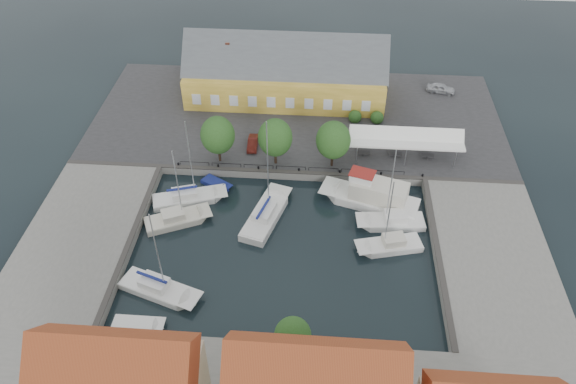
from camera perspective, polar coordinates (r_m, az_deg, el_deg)
The scene contains 19 objects.
ground at distance 61.75m, azimuth -0.41°, elevation -4.68°, with size 140.00×140.00×0.00m, color black.
north_quay at distance 79.27m, azimuth 0.92°, elevation 7.48°, with size 56.00×26.00×1.00m, color #2D2D30.
west_quay at distance 65.16m, azimuth -20.29°, elevation -4.31°, with size 12.00×24.00×1.00m, color slate.
east_quay at distance 62.63m, azimuth 20.06°, elevation -6.45°, with size 12.00×24.00×1.00m, color slate.
quay_edge_fittings at distance 64.44m, azimuth -0.06°, elevation -1.02°, with size 56.00×24.72×0.40m.
warehouse at distance 81.98m, azimuth -0.66°, elevation 11.90°, with size 28.56×14.00×9.55m.
tent_canopy at distance 71.11m, azimuth 11.89°, elevation 5.25°, with size 14.00×4.00×2.83m.
quay_trees at distance 67.86m, azimuth -1.31°, elevation 5.55°, with size 18.20×4.20×6.30m.
car_silver at distance 86.89m, azimuth 15.28°, elevation 10.13°, with size 1.65×4.10×1.40m, color #B5B7BD.
car_red at distance 72.69m, azimuth -3.58°, elevation 4.99°, with size 1.26×3.60×1.19m, color #521712.
center_sailboat at distance 63.78m, azimuth -2.27°, elevation -2.45°, with size 5.39×9.89×13.10m.
trawler at distance 65.89m, azimuth 8.64°, elevation -0.52°, with size 12.03×6.72×5.00m.
east_boat_a at distance 64.17m, azimuth 10.52°, elevation -3.06°, with size 7.92×3.25×11.01m.
east_boat_b at distance 61.49m, azimuth 10.34°, elevation -5.45°, with size 7.47×4.01×10.00m.
west_boat_a at distance 67.09m, azimuth -10.11°, elevation -0.68°, with size 8.99×4.96×11.59m.
west_boat_b at distance 64.60m, azimuth -11.24°, elevation -2.84°, with size 7.82×5.42×10.39m.
west_boat_d at distance 57.97m, azimuth -13.00°, elevation -9.67°, with size 8.85×5.24×11.47m.
launch_sw at distance 55.90m, azimuth -15.03°, elevation -13.06°, with size 5.02×1.91×0.98m.
launch_nw at distance 68.85m, azimuth -7.29°, elevation 0.74°, with size 4.16×3.39×0.88m.
Camera 1 is at (3.66, -43.16, 44.00)m, focal length 35.00 mm.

